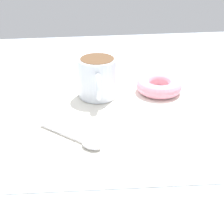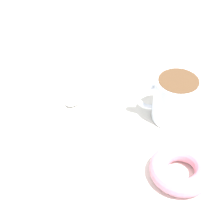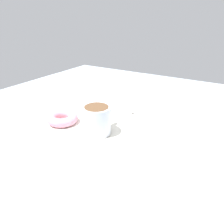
% 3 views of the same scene
% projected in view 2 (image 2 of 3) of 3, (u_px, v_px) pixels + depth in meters
% --- Properties ---
extents(ground_plane, '(1.20, 1.20, 0.02)m').
position_uv_depth(ground_plane, '(98.00, 126.00, 0.68)').
color(ground_plane, '#99A8B7').
extents(napkin, '(0.37, 0.37, 0.00)m').
position_uv_depth(napkin, '(112.00, 121.00, 0.68)').
color(napkin, white).
rests_on(napkin, ground_plane).
extents(coffee_cup, '(0.11, 0.08, 0.08)m').
position_uv_depth(coffee_cup, '(175.00, 98.00, 0.66)').
color(coffee_cup, silver).
rests_on(coffee_cup, napkin).
extents(donut, '(0.10, 0.10, 0.03)m').
position_uv_depth(donut, '(181.00, 169.00, 0.58)').
color(donut, pink).
rests_on(donut, napkin).
extents(spoon, '(0.10, 0.11, 0.01)m').
position_uv_depth(spoon, '(81.00, 97.00, 0.72)').
color(spoon, silver).
rests_on(spoon, napkin).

